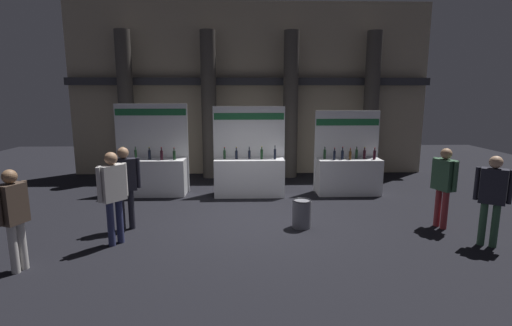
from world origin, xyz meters
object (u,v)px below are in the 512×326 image
object	(u,v)px
exhibitor_booth_1	(249,173)
visitor_0	(113,190)
exhibitor_booth_0	(151,173)
visitor_1	(492,193)
visitor_2	(125,181)
trash_bin	(302,214)
visitor_4	(444,180)
visitor_3	(14,212)
exhibitor_booth_2	(348,173)

from	to	relation	value
exhibitor_booth_1	visitor_0	size ratio (longest dim) A/B	1.40
exhibitor_booth_0	visitor_1	xyz separation A→B (m)	(6.94, -3.73, 0.37)
exhibitor_booth_1	visitor_2	world-z (taller)	exhibitor_booth_1
exhibitor_booth_0	trash_bin	xyz separation A→B (m)	(3.71, -2.68, -0.31)
trash_bin	visitor_4	bearing A→B (deg)	-1.70
trash_bin	visitor_3	xyz separation A→B (m)	(-4.67, -1.79, 0.66)
visitor_1	exhibitor_booth_1	bearing A→B (deg)	175.03
visitor_1	visitor_4	distance (m)	1.03
trash_bin	visitor_1	size ratio (longest dim) A/B	0.36
exhibitor_booth_0	visitor_2	distance (m)	2.71
exhibitor_booth_1	visitor_1	bearing A→B (deg)	-40.09
exhibitor_booth_1	visitor_2	size ratio (longest dim) A/B	1.42
exhibitor_booth_2	visitor_3	distance (m)	7.73
exhibitor_booth_1	visitor_0	xyz separation A→B (m)	(-2.48, -3.31, 0.41)
trash_bin	visitor_1	distance (m)	3.46
visitor_3	visitor_0	bearing A→B (deg)	-28.09
visitor_1	visitor_3	bearing A→B (deg)	-139.53
exhibitor_booth_2	visitor_3	world-z (taller)	exhibitor_booth_2
exhibitor_booth_2	visitor_4	distance (m)	2.98
exhibitor_booth_0	exhibitor_booth_1	size ratio (longest dim) A/B	1.03
exhibitor_booth_1	visitor_4	xyz separation A→B (m)	(3.91, -2.62, 0.39)
visitor_0	visitor_1	bearing A→B (deg)	-54.66
exhibitor_booth_0	visitor_1	distance (m)	7.89
exhibitor_booth_1	visitor_2	distance (m)	3.60
trash_bin	visitor_0	size ratio (longest dim) A/B	0.34
exhibitor_booth_0	trash_bin	distance (m)	4.59
visitor_1	visitor_2	size ratio (longest dim) A/B	0.98
exhibitor_booth_2	exhibitor_booth_1	bearing A→B (deg)	-178.41
visitor_1	visitor_4	xyz separation A→B (m)	(-0.36, 0.97, 0.01)
exhibitor_booth_0	visitor_0	bearing A→B (deg)	-86.89
visitor_2	visitor_3	world-z (taller)	visitor_2
visitor_2	visitor_0	bearing A→B (deg)	73.76
visitor_0	visitor_3	bearing A→B (deg)	169.49
visitor_3	visitor_4	size ratio (longest dim) A/B	0.98
exhibitor_booth_2	visitor_2	bearing A→B (deg)	-153.52
exhibitor_booth_0	exhibitor_booth_2	xyz separation A→B (m)	(5.39, -0.07, -0.02)
visitor_2	visitor_3	size ratio (longest dim) A/B	1.05
visitor_3	exhibitor_booth_0	bearing A→B (deg)	8.09
exhibitor_booth_0	visitor_3	xyz separation A→B (m)	(-0.96, -4.47, 0.34)
visitor_0	visitor_2	size ratio (longest dim) A/B	1.01
exhibitor_booth_0	visitor_4	xyz separation A→B (m)	(6.58, -2.77, 0.38)
visitor_4	visitor_0	bearing A→B (deg)	78.25
exhibitor_booth_0	visitor_2	xyz separation A→B (m)	(0.15, -2.68, 0.40)
visitor_2	exhibitor_booth_1	bearing A→B (deg)	-153.83
visitor_0	visitor_4	xyz separation A→B (m)	(6.39, 0.68, -0.03)
visitor_3	visitor_4	xyz separation A→B (m)	(7.53, 1.71, 0.04)
exhibitor_booth_0	visitor_3	size ratio (longest dim) A/B	1.53
trash_bin	visitor_0	world-z (taller)	visitor_0
exhibitor_booth_0	visitor_2	world-z (taller)	exhibitor_booth_0
exhibitor_booth_2	visitor_2	size ratio (longest dim) A/B	1.34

